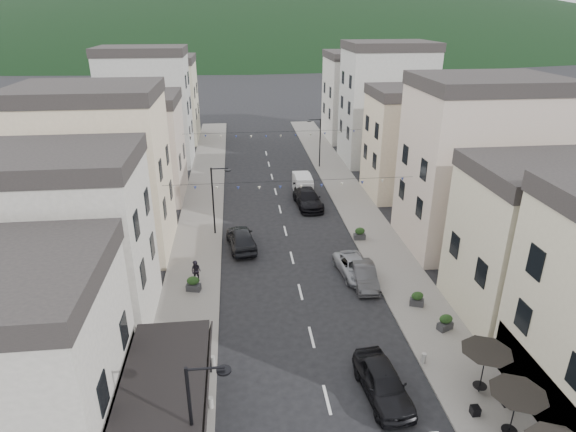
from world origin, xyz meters
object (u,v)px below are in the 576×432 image
Objects in this scene: pedestrian_b at (196,271)px; parked_car_d at (308,198)px; delivery_van at (303,185)px; pedestrian_a at (181,343)px; parked_car_e at (241,238)px; parked_car_a at (383,382)px; parked_car_b at (364,275)px; parked_car_c at (355,267)px.

parked_car_d is at bearing 76.10° from pedestrian_b.
pedestrian_a is at bearing -111.64° from delivery_van.
parked_car_d is 23.87m from pedestrian_a.
parked_car_e is at bearing -118.68° from delivery_van.
delivery_van is at bearing 84.84° from parked_car_a.
delivery_van reaches higher than parked_car_a.
pedestrian_a is (-10.21, -25.04, -0.02)m from delivery_van.
pedestrian_b reaches higher than parked_car_d.
parked_car_b is 15.12m from parked_car_d.
parked_car_c is 14.08m from pedestrian_a.
parked_car_b is at bearing -83.82° from delivery_van.
parked_car_c is 2.95× the size of pedestrian_b.
parked_car_e is (-8.11, 5.27, 0.21)m from parked_car_c.
pedestrian_b is at bearing 102.20° from pedestrian_a.
delivery_van is (-0.02, 3.48, 0.21)m from parked_car_d.
parked_car_b is 0.75× the size of parked_car_d.
pedestrian_b is at bearing 124.29° from parked_car_a.
parked_car_b reaches higher than parked_car_c.
parked_car_a is 29.04m from delivery_van.
pedestrian_a is 8.09m from pedestrian_b.
parked_car_d is at bearing 100.72° from parked_car_b.
pedestrian_a reaches higher than parked_car_b.
pedestrian_a is 1.12× the size of pedestrian_b.
parked_car_d reaches higher than parked_car_c.
parked_car_a is 25.55m from parked_car_d.
delivery_van is 27.05m from pedestrian_a.
pedestrian_b is at bearing 176.42° from parked_car_b.
pedestrian_a is at bearing -69.40° from pedestrian_b.
parked_car_a is 10.99m from pedestrian_a.
parked_car_d reaches higher than parked_car_b.
parked_car_c is 0.93× the size of parked_car_e.
parked_car_a is 1.10× the size of delivery_van.
parked_car_a is at bearing 103.40° from parked_car_e.
parked_car_c is 9.67m from parked_car_e.
delivery_van is 19.65m from pedestrian_b.
parked_car_b is 13.71m from pedestrian_a.
parked_car_b is 10.74m from parked_car_e.
parked_car_a is at bearing -95.81° from parked_car_b.
delivery_van reaches higher than parked_car_b.
parked_car_b is 1.38m from parked_car_c.
pedestrian_b is at bearing 172.11° from parked_car_c.
delivery_van is at bearing 99.50° from parked_car_b.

